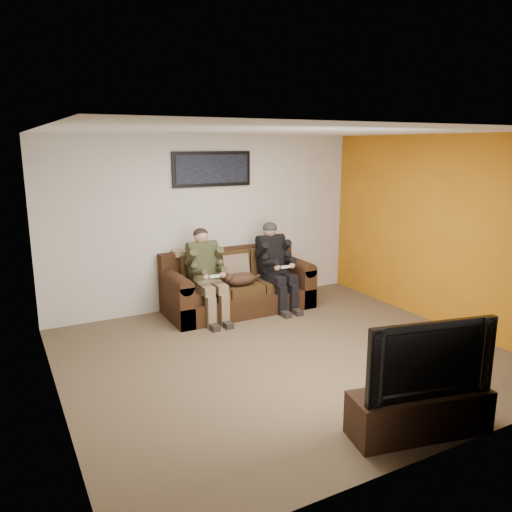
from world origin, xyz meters
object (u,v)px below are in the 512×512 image
television (424,355)px  person_right (275,261)px  framed_poster (212,169)px  cat (240,279)px  person_left (206,269)px  sofa (237,287)px  tv_stand (419,412)px

television → person_right: bearing=92.1°
framed_poster → television: bearing=-88.3°
cat → framed_poster: framed_poster is taller
person_left → sofa: bearing=18.0°
person_right → television: 3.65m
person_left → tv_stand: size_ratio=1.04×
framed_poster → tv_stand: bearing=-88.3°
person_right → framed_poster: framed_poster is taller
framed_poster → television: size_ratio=1.07×
framed_poster → television: framed_poster is taller
sofa → person_right: (0.56, -0.18, 0.39)m
television → tv_stand: bearing=0.0°
cat → framed_poster: 1.69m
sofa → tv_stand: bearing=-91.1°
tv_stand → framed_poster: bearing=103.9°
tv_stand → television: television is taller
sofa → cat: size_ratio=3.33×
sofa → tv_stand: 3.78m
cat → television: bearing=-90.1°
framed_poster → tv_stand: framed_poster is taller
tv_stand → sofa: bearing=101.0°
cat → person_left: bearing=172.6°
sofa → tv_stand: sofa is taller
person_left → cat: size_ratio=1.97×
tv_stand → cat: bearing=102.1°
person_right → framed_poster: (-0.76, 0.57, 1.37)m
cat → television: (-0.01, -3.53, 0.19)m
person_right → cat: 0.66m
sofa → television: size_ratio=1.88×
person_right → framed_poster: size_ratio=1.04×
person_right → tv_stand: 3.69m
sofa → person_left: bearing=-162.0°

